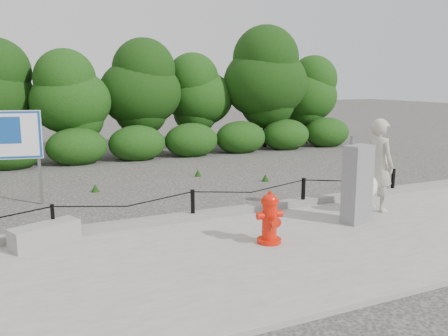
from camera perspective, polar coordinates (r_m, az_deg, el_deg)
ground at (r=9.09m, az=-3.76°, el=-6.79°), size 90.00×90.00×0.00m
sidewalk at (r=7.35m, az=2.03°, el=-10.72°), size 14.00×4.00×0.08m
curb at (r=9.09m, az=-3.88°, el=-5.80°), size 14.00×0.22×0.14m
chain_barrier at (r=8.97m, az=-3.79°, el=-4.00°), size 10.06×0.06×0.60m
treeline at (r=17.35m, az=-13.76°, el=9.36°), size 20.24×3.57×4.70m
fire_hydrant at (r=7.77m, az=5.53°, el=-6.07°), size 0.45×0.46×0.86m
pedestrian at (r=10.04m, az=18.06°, el=0.21°), size 0.78×0.72×1.88m
concrete_block at (r=8.23m, az=-20.73°, el=-7.49°), size 1.15×0.77×0.35m
utility_cabinet at (r=9.10m, az=15.74°, el=-1.87°), size 0.62×0.47×1.61m
advertising_sign at (r=11.06m, az=-24.36°, el=3.16°), size 1.27×0.37×2.07m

